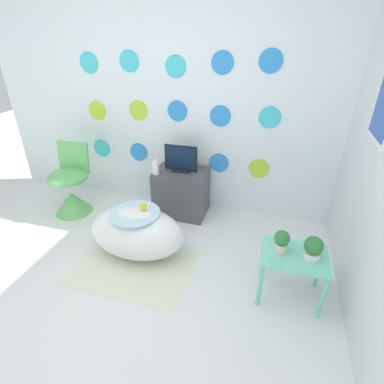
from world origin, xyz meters
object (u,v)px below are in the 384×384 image
(tv, at_px, (181,160))
(vase, at_px, (156,168))
(bathtub, at_px, (137,232))
(potted_plant_right, at_px, (313,248))
(chair, at_px, (71,190))
(potted_plant_left, at_px, (282,241))

(tv, relative_size, vase, 2.28)
(bathtub, xyz_separation_m, potted_plant_right, (1.53, -0.16, 0.28))
(bathtub, xyz_separation_m, chair, (-1.08, 0.49, 0.04))
(bathtub, height_order, vase, vase)
(tv, bearing_deg, vase, -148.22)
(chair, distance_m, tv, 1.36)
(potted_plant_left, bearing_deg, bathtub, 173.74)
(bathtub, height_order, potted_plant_left, potted_plant_left)
(vase, bearing_deg, chair, -169.60)
(tv, distance_m, potted_plant_right, 1.68)
(tv, bearing_deg, chair, -165.07)
(chair, relative_size, potted_plant_right, 4.29)
(bathtub, height_order, chair, chair)
(potted_plant_left, bearing_deg, potted_plant_right, -4.75)
(potted_plant_left, xyz_separation_m, potted_plant_right, (0.23, -0.02, -0.00))
(tv, xyz_separation_m, vase, (-0.24, -0.15, -0.06))
(chair, xyz_separation_m, potted_plant_left, (2.39, -0.64, 0.24))
(bathtub, distance_m, tv, 0.95)
(tv, distance_m, vase, 0.29)
(bathtub, relative_size, potted_plant_right, 4.82)
(vase, bearing_deg, potted_plant_right, -27.89)
(vase, bearing_deg, potted_plant_left, -31.10)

